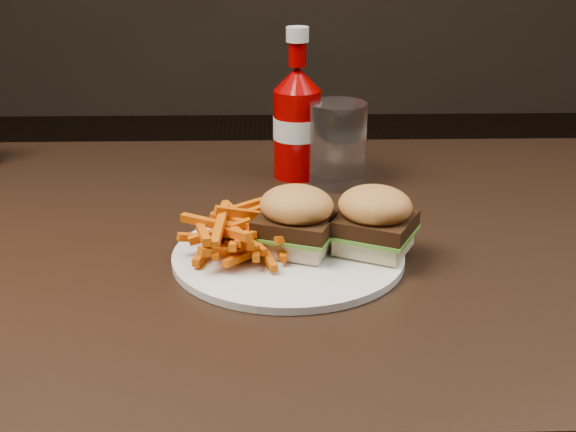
{
  "coord_description": "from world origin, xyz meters",
  "views": [
    {
      "loc": [
        -0.01,
        -0.9,
        1.13
      ],
      "look_at": [
        0.01,
        -0.07,
        0.8
      ],
      "focal_mm": 50.0,
      "sensor_mm": 36.0,
      "label": 1
    }
  ],
  "objects_px": {
    "plate": "(288,256)",
    "tumbler": "(338,147)",
    "ketchup_bottle": "(297,136)",
    "dining_table": "(276,247)"
  },
  "relations": [
    {
      "from": "dining_table",
      "to": "ketchup_bottle",
      "type": "relative_size",
      "value": 8.84
    },
    {
      "from": "dining_table",
      "to": "plate",
      "type": "bearing_deg",
      "value": -81.48
    },
    {
      "from": "plate",
      "to": "tumbler",
      "type": "xyz_separation_m",
      "value": [
        0.08,
        0.26,
        0.05
      ]
    },
    {
      "from": "plate",
      "to": "ketchup_bottle",
      "type": "relative_size",
      "value": 1.92
    },
    {
      "from": "dining_table",
      "to": "plate",
      "type": "xyz_separation_m",
      "value": [
        0.01,
        -0.08,
        0.03
      ]
    },
    {
      "from": "dining_table",
      "to": "ketchup_bottle",
      "type": "height_order",
      "value": "ketchup_bottle"
    },
    {
      "from": "plate",
      "to": "ketchup_bottle",
      "type": "xyz_separation_m",
      "value": [
        0.02,
        0.3,
        0.06
      ]
    },
    {
      "from": "plate",
      "to": "tumbler",
      "type": "bearing_deg",
      "value": 73.52
    },
    {
      "from": "dining_table",
      "to": "plate",
      "type": "relative_size",
      "value": 4.6
    },
    {
      "from": "dining_table",
      "to": "plate",
      "type": "distance_m",
      "value": 0.09
    }
  ]
}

